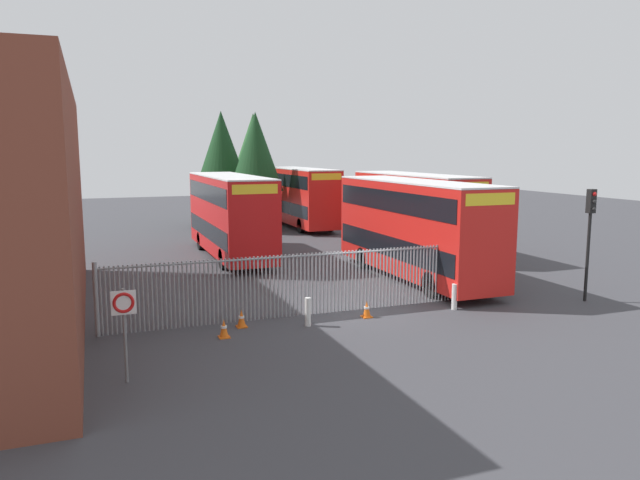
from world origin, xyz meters
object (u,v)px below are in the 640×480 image
double_decker_bus_near_gate (414,225)px  double_decker_bus_behind_fence_right (414,209)px  traffic_light_kerbside (590,224)px  traffic_cone_mid_forecourt (224,328)px  bollard_center_front (454,297)px  double_decker_bus_behind_fence_left (230,213)px  double_decker_bus_far_back (300,195)px  traffic_cone_by_gate (367,309)px  traffic_cone_near_kerb (241,319)px  bollard_near_left (308,312)px  speed_limit_sign_post (124,313)px

double_decker_bus_near_gate → double_decker_bus_behind_fence_right: same height
traffic_light_kerbside → double_decker_bus_near_gate: bearing=124.8°
double_decker_bus_near_gate → traffic_light_kerbside: (4.13, -5.95, 0.56)m
traffic_cone_mid_forecourt → traffic_light_kerbside: 14.20m
bollard_center_front → traffic_cone_mid_forecourt: bollard_center_front is taller
traffic_light_kerbside → double_decker_bus_behind_fence_left: bearing=126.4°
traffic_light_kerbside → double_decker_bus_far_back: bearing=96.3°
double_decker_bus_near_gate → traffic_cone_by_gate: (-4.70, -5.03, -2.13)m
double_decker_bus_near_gate → double_decker_bus_behind_fence_left: same height
double_decker_bus_behind_fence_left → traffic_cone_mid_forecourt: double_decker_bus_behind_fence_left is taller
bollard_center_front → traffic_cone_by_gate: size_ratio=1.61×
traffic_cone_mid_forecourt → traffic_cone_near_kerb: size_ratio=1.00×
traffic_cone_by_gate → traffic_cone_near_kerb: (-4.34, 0.40, 0.00)m
double_decker_bus_behind_fence_left → double_decker_bus_far_back: size_ratio=1.00×
bollard_near_left → traffic_cone_by_gate: (2.25, 0.23, -0.19)m
double_decker_bus_far_back → traffic_cone_mid_forecourt: 27.43m
bollard_near_left → bollard_center_front: (5.68, 0.04, 0.00)m
traffic_cone_by_gate → traffic_cone_mid_forecourt: bearing=-174.5°
speed_limit_sign_post → traffic_light_kerbside: (16.96, 2.31, 1.21)m
bollard_center_front → traffic_cone_near_kerb: 7.79m
double_decker_bus_behind_fence_right → bollard_center_front: size_ratio=11.38×
traffic_cone_near_kerb → traffic_light_kerbside: bearing=-5.8°
speed_limit_sign_post → traffic_cone_by_gate: bearing=21.7°
double_decker_bus_behind_fence_right → bollard_center_front: (-5.07, -11.94, -1.95)m
double_decker_bus_behind_fence_right → speed_limit_sign_post: size_ratio=4.50×
speed_limit_sign_post → traffic_light_kerbside: 17.16m
bollard_near_left → bollard_center_front: 5.68m
double_decker_bus_behind_fence_right → double_decker_bus_far_back: bearing=101.0°
double_decker_bus_behind_fence_left → traffic_cone_by_gate: 13.78m
traffic_cone_mid_forecourt → speed_limit_sign_post: (-3.02, -2.74, 1.49)m
double_decker_bus_far_back → double_decker_bus_behind_fence_right: bearing=-79.0°
bollard_near_left → speed_limit_sign_post: size_ratio=0.40×
double_decker_bus_behind_fence_right → bollard_near_left: bearing=-131.9°
traffic_cone_near_kerb → traffic_light_kerbside: traffic_light_kerbside is taller
double_decker_bus_far_back → traffic_cone_near_kerb: bearing=-113.3°
double_decker_bus_behind_fence_left → double_decker_bus_behind_fence_right: same height
double_decker_bus_behind_fence_left → traffic_cone_by_gate: double_decker_bus_behind_fence_left is taller
bollard_near_left → traffic_cone_by_gate: bearing=6.0°
double_decker_bus_far_back → traffic_light_kerbside: 25.58m
traffic_cone_by_gate → traffic_cone_mid_forecourt: size_ratio=1.00×
traffic_cone_by_gate → speed_limit_sign_post: (-8.12, -3.24, 1.49)m
double_decker_bus_behind_fence_right → bollard_center_front: bearing=-113.0°
traffic_cone_near_kerb → double_decker_bus_behind_fence_right: bearing=41.5°
double_decker_bus_near_gate → double_decker_bus_far_back: bearing=86.1°
double_decker_bus_far_back → double_decker_bus_behind_fence_left: bearing=-125.4°
traffic_cone_by_gate → traffic_light_kerbside: 9.28m
traffic_cone_near_kerb → speed_limit_sign_post: bearing=-136.2°
bollard_near_left → bollard_center_front: bearing=0.4°
traffic_cone_by_gate → speed_limit_sign_post: size_ratio=0.25×
traffic_cone_mid_forecourt → speed_limit_sign_post: 4.34m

